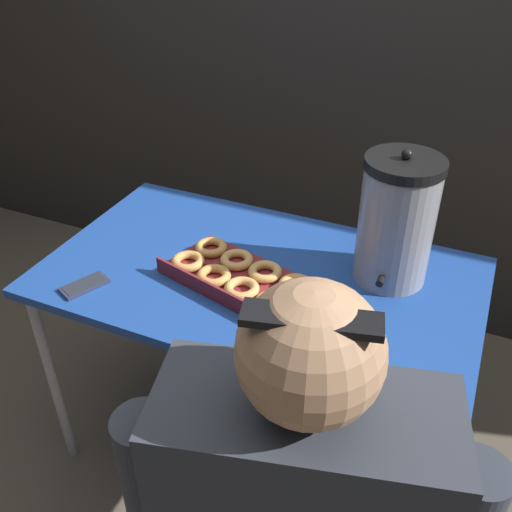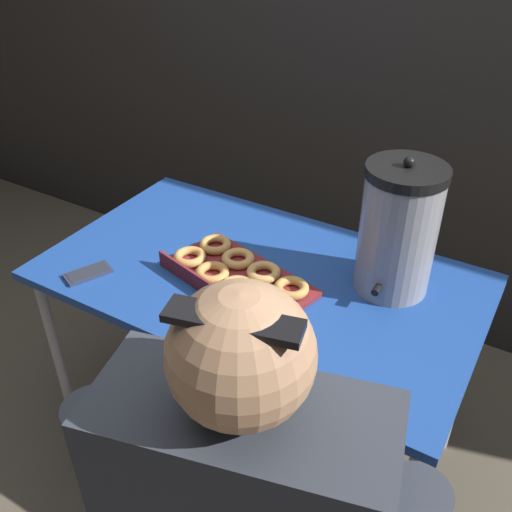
{
  "view_description": "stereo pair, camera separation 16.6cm",
  "coord_description": "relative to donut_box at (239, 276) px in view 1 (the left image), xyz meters",
  "views": [
    {
      "loc": [
        0.55,
        -1.26,
        1.75
      ],
      "look_at": [
        -0.01,
        0.0,
        0.82
      ],
      "focal_mm": 40.0,
      "sensor_mm": 36.0,
      "label": 1
    },
    {
      "loc": [
        0.69,
        -1.18,
        1.75
      ],
      "look_at": [
        -0.01,
        0.0,
        0.82
      ],
      "focal_mm": 40.0,
      "sensor_mm": 36.0,
      "label": 2
    }
  ],
  "objects": [
    {
      "name": "cell_phone",
      "position": [
        -0.4,
        -0.2,
        -0.01
      ],
      "size": [
        0.11,
        0.15,
        0.01
      ],
      "rotation": [
        0.0,
        0.0,
        -0.42
      ],
      "color": "#2D334C",
      "rests_on": "folding_table"
    },
    {
      "name": "ground_plane",
      "position": [
        0.04,
        0.06,
        -0.78
      ],
      "size": [
        12.0,
        12.0,
        0.0
      ],
      "primitive_type": "plane",
      "color": "brown"
    },
    {
      "name": "back_wall",
      "position": [
        0.04,
        1.08,
        0.5
      ],
      "size": [
        6.0,
        0.11,
        2.56
      ],
      "color": "#282623",
      "rests_on": "ground"
    },
    {
      "name": "coffee_urn",
      "position": [
        0.39,
        0.2,
        0.17
      ],
      "size": [
        0.22,
        0.24,
        0.4
      ],
      "color": "#939399",
      "rests_on": "folding_table"
    },
    {
      "name": "donut_box",
      "position": [
        0.0,
        0.0,
        0.0
      ],
      "size": [
        0.49,
        0.34,
        0.05
      ],
      "rotation": [
        0.0,
        0.0,
        -0.26
      ],
      "color": "maroon",
      "rests_on": "folding_table"
    },
    {
      "name": "folding_table",
      "position": [
        0.04,
        0.06,
        -0.07
      ],
      "size": [
        1.28,
        0.74,
        0.76
      ],
      "color": "#1E479E",
      "rests_on": "ground"
    }
  ]
}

